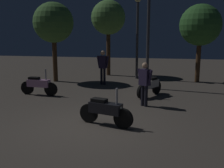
{
  "coord_description": "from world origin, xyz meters",
  "views": [
    {
      "loc": [
        2.03,
        -6.84,
        2.6
      ],
      "look_at": [
        0.55,
        1.15,
        1.0
      ],
      "focal_mm": 42.61,
      "sensor_mm": 36.0,
      "label": 1
    }
  ],
  "objects_px": {
    "motorcycle_pink_parked_left": "(39,85)",
    "person_bystander_far": "(103,64)",
    "motorcycle_black_foreground": "(105,110)",
    "streetlamp_far": "(149,17)",
    "motorcycle_white_parked_right": "(150,86)",
    "streetlamp_near": "(137,26)",
    "person_rider_beside": "(145,81)"
  },
  "relations": [
    {
      "from": "motorcycle_black_foreground",
      "to": "person_bystander_far",
      "type": "distance_m",
      "value": 5.99
    },
    {
      "from": "motorcycle_pink_parked_left",
      "to": "person_rider_beside",
      "type": "bearing_deg",
      "value": -6.25
    },
    {
      "from": "person_rider_beside",
      "to": "motorcycle_black_foreground",
      "type": "bearing_deg",
      "value": 12.92
    },
    {
      "from": "motorcycle_pink_parked_left",
      "to": "streetlamp_far",
      "type": "xyz_separation_m",
      "value": [
        4.36,
        2.21,
        2.8
      ]
    },
    {
      "from": "motorcycle_pink_parked_left",
      "to": "person_bystander_far",
      "type": "relative_size",
      "value": 0.98
    },
    {
      "from": "person_rider_beside",
      "to": "person_bystander_far",
      "type": "bearing_deg",
      "value": -111.39
    },
    {
      "from": "motorcycle_pink_parked_left",
      "to": "motorcycle_white_parked_right",
      "type": "bearing_deg",
      "value": 13.19
    },
    {
      "from": "motorcycle_white_parked_right",
      "to": "streetlamp_far",
      "type": "relative_size",
      "value": 0.29
    },
    {
      "from": "motorcycle_pink_parked_left",
      "to": "streetlamp_far",
      "type": "relative_size",
      "value": 0.32
    },
    {
      "from": "motorcycle_pink_parked_left",
      "to": "person_bystander_far",
      "type": "xyz_separation_m",
      "value": [
        2.14,
        2.72,
        0.58
      ]
    },
    {
      "from": "person_bystander_far",
      "to": "streetlamp_far",
      "type": "distance_m",
      "value": 3.18
    },
    {
      "from": "person_rider_beside",
      "to": "streetlamp_far",
      "type": "distance_m",
      "value": 3.86
    },
    {
      "from": "person_rider_beside",
      "to": "motorcycle_pink_parked_left",
      "type": "bearing_deg",
      "value": -65.12
    },
    {
      "from": "person_rider_beside",
      "to": "person_bystander_far",
      "type": "xyz_separation_m",
      "value": [
        -2.29,
        3.6,
        0.09
      ]
    },
    {
      "from": "streetlamp_far",
      "to": "streetlamp_near",
      "type": "bearing_deg",
      "value": 105.67
    },
    {
      "from": "motorcycle_pink_parked_left",
      "to": "streetlamp_near",
      "type": "bearing_deg",
      "value": 57.67
    },
    {
      "from": "motorcycle_black_foreground",
      "to": "person_bystander_far",
      "type": "xyz_separation_m",
      "value": [
        -1.35,
        5.81,
        0.58
      ]
    },
    {
      "from": "motorcycle_pink_parked_left",
      "to": "streetlamp_far",
      "type": "height_order",
      "value": "streetlamp_far"
    },
    {
      "from": "motorcycle_white_parked_right",
      "to": "streetlamp_near",
      "type": "height_order",
      "value": "streetlamp_near"
    },
    {
      "from": "person_rider_beside",
      "to": "person_bystander_far",
      "type": "relative_size",
      "value": 0.92
    },
    {
      "from": "motorcycle_black_foreground",
      "to": "streetlamp_far",
      "type": "relative_size",
      "value": 0.32
    },
    {
      "from": "streetlamp_near",
      "to": "streetlamp_far",
      "type": "relative_size",
      "value": 0.88
    },
    {
      "from": "motorcycle_black_foreground",
      "to": "motorcycle_white_parked_right",
      "type": "height_order",
      "value": "same"
    },
    {
      "from": "streetlamp_near",
      "to": "motorcycle_pink_parked_left",
      "type": "bearing_deg",
      "value": -127.31
    },
    {
      "from": "motorcycle_white_parked_right",
      "to": "person_rider_beside",
      "type": "distance_m",
      "value": 1.62
    },
    {
      "from": "motorcycle_black_foreground",
      "to": "person_bystander_far",
      "type": "relative_size",
      "value": 0.95
    },
    {
      "from": "motorcycle_pink_parked_left",
      "to": "person_rider_beside",
      "type": "distance_m",
      "value": 4.55
    },
    {
      "from": "motorcycle_white_parked_right",
      "to": "streetlamp_near",
      "type": "relative_size",
      "value": 0.33
    },
    {
      "from": "streetlamp_near",
      "to": "streetlamp_far",
      "type": "height_order",
      "value": "streetlamp_far"
    },
    {
      "from": "motorcycle_white_parked_right",
      "to": "person_rider_beside",
      "type": "height_order",
      "value": "person_rider_beside"
    },
    {
      "from": "motorcycle_black_foreground",
      "to": "streetlamp_near",
      "type": "bearing_deg",
      "value": 105.42
    },
    {
      "from": "motorcycle_white_parked_right",
      "to": "streetlamp_far",
      "type": "xyz_separation_m",
      "value": [
        -0.19,
        1.55,
        2.8
      ]
    }
  ]
}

